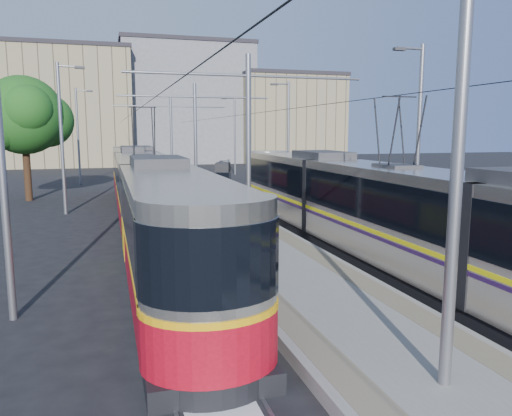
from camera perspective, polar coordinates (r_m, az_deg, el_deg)
name	(u,v)px	position (r m, az deg, el deg)	size (l,w,h in m)	color
ground	(337,316)	(12.52, 9.30, -12.08)	(160.00, 160.00, 0.00)	black
platform	(206,208)	(28.32, -5.77, -0.01)	(4.00, 50.00, 0.30)	gray
tactile_strip_left	(180,206)	(28.07, -8.69, 0.18)	(0.70, 50.00, 0.01)	gray
tactile_strip_right	(231,204)	(28.59, -2.92, 0.42)	(0.70, 50.00, 0.01)	gray
rails	(206,210)	(28.34, -5.77, -0.28)	(8.71, 70.00, 0.03)	gray
track_arrow	(218,402)	(8.85, -4.32, -21.23)	(1.20, 5.00, 0.01)	silver
tram_left	(145,192)	(23.36, -12.52, 1.83)	(2.43, 31.92, 5.50)	black
tram_right	(395,212)	(16.65, 15.56, -0.47)	(2.43, 28.59, 5.50)	black
catenary	(215,130)	(25.20, -4.70, 8.92)	(9.20, 70.00, 7.00)	gray
street_lamps	(193,136)	(31.93, -7.24, 8.21)	(15.18, 38.22, 8.00)	gray
shelter	(223,187)	(25.22, -3.79, 2.40)	(1.06, 1.34, 2.59)	black
tree	(30,117)	(35.41, -24.46, 9.46)	(5.46, 5.04, 7.93)	#382314
building_left	(67,107)	(70.75, -20.77, 10.70)	(16.32, 12.24, 15.10)	gray
building_centre	(185,104)	(75.45, -8.12, 11.67)	(18.36, 14.28, 16.84)	gray
building_right	(289,119)	(73.01, 3.74, 10.14)	(14.28, 10.20, 12.51)	gray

